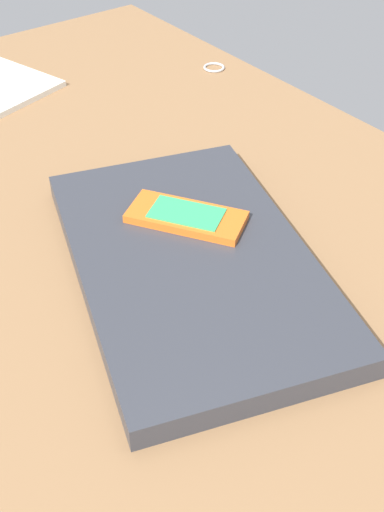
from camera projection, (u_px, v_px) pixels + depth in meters
desk_surface at (123, 269)px, 64.25cm from camera, size 120.00×80.00×3.00cm
laptop_closed at (192, 263)px, 60.91cm from camera, size 39.23×30.74×2.40cm
cell_phone_on_laptop at (186, 217)px, 63.70cm from camera, size 12.34×10.45×0.97cm
key_ring at (214, 67)px, 96.88cm from camera, size 3.22×3.22×0.36cm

